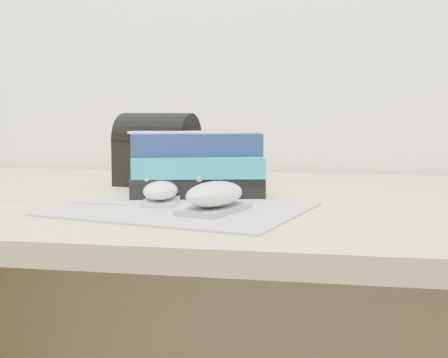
% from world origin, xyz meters
% --- Properties ---
extents(desk, '(1.60, 0.80, 0.73)m').
position_xyz_m(desk, '(0.00, 1.64, 0.50)').
color(desk, tan).
rests_on(desk, ground).
extents(mousepad, '(0.39, 0.33, 0.00)m').
position_xyz_m(mousepad, '(-0.12, 1.42, 0.73)').
color(mousepad, gray).
rests_on(mousepad, desk).
extents(mouse_rear, '(0.06, 0.10, 0.04)m').
position_xyz_m(mouse_rear, '(-0.16, 1.46, 0.75)').
color(mouse_rear, '#AEAEB1').
rests_on(mouse_rear, mousepad).
extents(mouse_front, '(0.09, 0.13, 0.05)m').
position_xyz_m(mouse_front, '(-0.07, 1.40, 0.75)').
color(mouse_front, gray).
rests_on(mouse_front, mousepad).
extents(usb_cable, '(0.22, 0.01, 0.00)m').
position_xyz_m(usb_cable, '(-0.32, 1.44, 0.73)').
color(usb_cable, white).
rests_on(usb_cable, mousepad).
extents(book_stack, '(0.25, 0.22, 0.11)m').
position_xyz_m(book_stack, '(-0.14, 1.59, 0.78)').
color(book_stack, black).
rests_on(book_stack, desk).
extents(pouch, '(0.16, 0.12, 0.14)m').
position_xyz_m(pouch, '(-0.24, 1.70, 0.80)').
color(pouch, black).
rests_on(pouch, desk).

